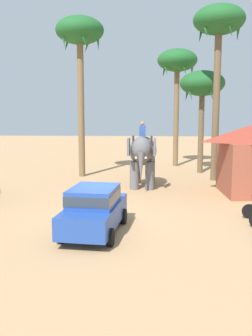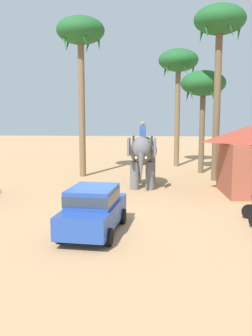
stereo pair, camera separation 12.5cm
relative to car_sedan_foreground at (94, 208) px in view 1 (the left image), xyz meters
The scene contains 7 objects.
ground_plane 1.27m from the car_sedan_foreground, 82.13° to the left, with size 120.00×120.00×0.00m, color tan.
car_sedan_foreground is the anchor object (origin of this frame).
elephant_with_mahout 8.90m from the car_sedan_foreground, 79.88° to the left, with size 1.69×3.89×3.88m.
palm_tree_behind_elephant 19.85m from the car_sedan_foreground, 77.21° to the left, with size 3.20×3.20×9.48m.
palm_tree_near_hut 15.58m from the car_sedan_foreground, 61.61° to the left, with size 3.20×3.20×10.97m.
palm_tree_left_of_road 16.44m from the car_sedan_foreground, 68.64° to the left, with size 3.20×3.20×7.37m.
palm_tree_far_back 15.22m from the car_sedan_foreground, 102.48° to the left, with size 3.20×3.20×10.68m.
Camera 1 is at (1.88, -13.76, 4.27)m, focal length 39.67 mm.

